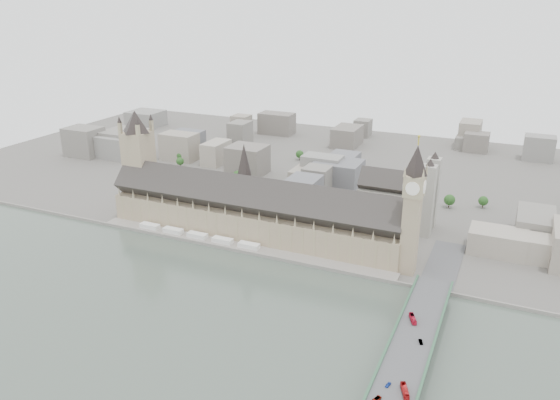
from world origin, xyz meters
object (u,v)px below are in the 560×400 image
at_px(red_bus_north, 413,319).
at_px(car_grey, 377,399).
at_px(victoria_tower, 139,158).
at_px(westminster_abbey, 399,200).
at_px(car_blue, 388,385).
at_px(westminster_bridge, 414,342).
at_px(red_bus_south, 405,391).
at_px(palace_of_westminster, 252,212).
at_px(car_silver, 421,342).
at_px(elizabeth_tower, 413,201).

bearing_deg(red_bus_north, car_grey, -115.03).
xyz_separation_m(victoria_tower, westminster_abbey, (232.92, 69.00, -30.12)).
bearing_deg(car_blue, red_bus_north, 105.31).
bearing_deg(westminster_bridge, red_bus_south, -84.39).
distance_m(palace_of_westminster, car_silver, 202.53).
bearing_deg(victoria_tower, palace_of_westminster, -2.96).
distance_m(victoria_tower, red_bus_south, 336.82).
height_order(westminster_abbey, car_blue, westminster_abbey).
relative_size(elizabeth_tower, westminster_abbey, 1.58).
height_order(elizabeth_tower, red_bus_south, elizabeth_tower).
bearing_deg(red_bus_south, car_grey, -159.72).
relative_size(victoria_tower, red_bus_south, 8.59).
bearing_deg(elizabeth_tower, victoria_tower, 176.04).
height_order(car_blue, car_grey, car_grey).
bearing_deg(westminster_abbey, car_blue, -78.57).
xyz_separation_m(westminster_bridge, red_bus_north, (-4.10, 13.85, 6.70)).
height_order(red_bus_north, car_grey, red_bus_north).
bearing_deg(car_silver, westminster_abbey, 84.28).
bearing_deg(red_bus_north, palace_of_westminster, 126.05).
height_order(elizabeth_tower, car_grey, elizabeth_tower).
relative_size(palace_of_westminster, westminster_abbey, 3.90).
distance_m(red_bus_south, car_silver, 46.34).
bearing_deg(palace_of_westminster, elizabeth_tower, -4.85).
distance_m(westminster_bridge, car_silver, 10.45).
bearing_deg(car_grey, elizabeth_tower, 119.18).
height_order(red_bus_north, car_blue, red_bus_north).
bearing_deg(car_blue, elizabeth_tower, 112.86).
relative_size(westminster_abbey, red_bus_south, 5.84).
distance_m(westminster_abbey, car_blue, 239.17).
height_order(westminster_bridge, red_bus_north, red_bus_north).
height_order(victoria_tower, car_grey, victoria_tower).
relative_size(victoria_tower, car_grey, 17.94).
distance_m(red_bus_north, car_silver, 22.83).
bearing_deg(palace_of_westminster, car_blue, -45.09).
height_order(westminster_abbey, red_bus_north, westminster_abbey).
bearing_deg(red_bus_north, car_blue, -113.08).
xyz_separation_m(elizabeth_tower, red_bus_south, (29.26, -149.03, -46.22)).
distance_m(car_blue, car_silver, 45.13).
relative_size(westminster_bridge, car_silver, 66.78).
distance_m(palace_of_westminster, car_blue, 224.42).
xyz_separation_m(palace_of_westminster, victoria_tower, (-122.00, 6.30, 32.50)).
xyz_separation_m(elizabeth_tower, westminster_abbey, (-27.08, 87.00, -33.01)).
relative_size(palace_of_westminster, car_grey, 47.55).
distance_m(elizabeth_tower, westminster_bridge, 111.81).
xyz_separation_m(red_bus_south, car_silver, (-0.54, 46.33, -0.82)).
distance_m(elizabeth_tower, car_grey, 167.49).
xyz_separation_m(westminster_bridge, car_blue, (-3.77, -51.52, 5.85)).
bearing_deg(westminster_abbey, car_grey, -79.73).
distance_m(red_bus_south, car_grey, 15.86).
relative_size(westminster_bridge, westminster_abbey, 4.78).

